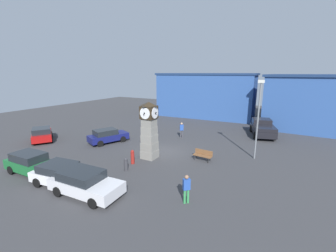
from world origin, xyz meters
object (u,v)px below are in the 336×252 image
Objects in this scene: car_end_of_row at (42,134)px; pickup_truck at (263,128)px; car_near_tower at (61,174)px; pedestrian_by_cars at (182,129)px; bollard_near_tower at (133,157)px; car_silver_hatch at (108,136)px; clock_tower at (149,131)px; pedestrian_near_bench at (186,187)px; car_by_building at (85,183)px; bench at (203,155)px; street_lamp_near_road at (258,115)px; bollard_mid_row at (126,164)px; car_navy_sedan at (31,163)px.

pickup_truck is at bearing 33.75° from car_end_of_row.
pedestrian_by_cars reaches higher than car_near_tower.
car_silver_hatch is (-5.87, 3.34, 0.16)m from bollard_near_tower.
clock_tower reaches higher than pedestrian_near_bench.
car_by_building reaches higher than car_silver_hatch.
pickup_truck reaches higher than bench.
clock_tower is 0.73× the size of street_lamp_near_road.
street_lamp_near_road reaches higher than car_silver_hatch.
car_near_tower is 14.12m from pedestrian_by_cars.
car_end_of_row is 2.45× the size of pedestrian_near_bench.
bench is at bearing 21.21° from clock_tower.
car_by_building is at bearing -23.20° from car_end_of_row.
pedestrian_near_bench is at bearing 13.10° from car_near_tower.
car_end_of_row is 17.71m from bench.
pedestrian_near_bench is 9.94m from street_lamp_near_road.
car_silver_hatch is 13.75m from pedestrian_near_bench.
car_end_of_row is 15.42m from pedestrian_by_cars.
pedestrian_by_cars is at bearing 161.58° from street_lamp_near_road.
bench is at bearing 51.16° from car_near_tower.
street_lamp_near_road reaches higher than car_end_of_row.
pedestrian_near_bench is at bearing -40.71° from clock_tower.
bollard_near_tower is 1.36m from bollard_mid_row.
bollard_mid_row is at bearing -74.44° from bollard_near_tower.
car_near_tower reaches higher than bollard_mid_row.
pedestrian_near_bench reaches higher than bollard_mid_row.
street_lamp_near_road is at bearing 75.46° from pedestrian_near_bench.
clock_tower is 1.13× the size of car_navy_sedan.
street_lamp_near_road is (14.05, 11.12, 3.08)m from car_navy_sedan.
car_silver_hatch is at bearing -142.29° from pickup_truck.
car_by_building reaches higher than bollard_mid_row.
bollard_near_tower is 0.17× the size of street_lamp_near_road.
clock_tower is 4.86× the size of bollard_mid_row.
pedestrian_near_bench is (18.84, -3.48, 0.23)m from car_end_of_row.
pickup_truck is at bearing 58.10° from clock_tower.
street_lamp_near_road reaches higher than bollard_near_tower.
bench is 0.95× the size of pedestrian_near_bench.
car_navy_sedan reaches higher than bollard_near_tower.
car_end_of_row is at bearing 156.80° from car_by_building.
bollard_mid_row is 0.23× the size of car_silver_hatch.
bollard_near_tower is at bearing -106.11° from clock_tower.
car_end_of_row is at bearing -173.70° from clock_tower.
street_lamp_near_road reaches higher than pedestrian_near_bench.
clock_tower is 1.20× the size of car_near_tower.
street_lamp_near_road is at bearing 41.65° from bollard_mid_row.
bollard_mid_row is 17.51m from pickup_truck.
car_near_tower is 0.70× the size of pickup_truck.
bollard_near_tower is at bearing -91.68° from pedestrian_by_cars.
bench is at bearing 102.08° from pedestrian_near_bench.
bollard_near_tower is at bearing 153.18° from pedestrian_near_bench.
pedestrian_by_cars reaches higher than car_end_of_row.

